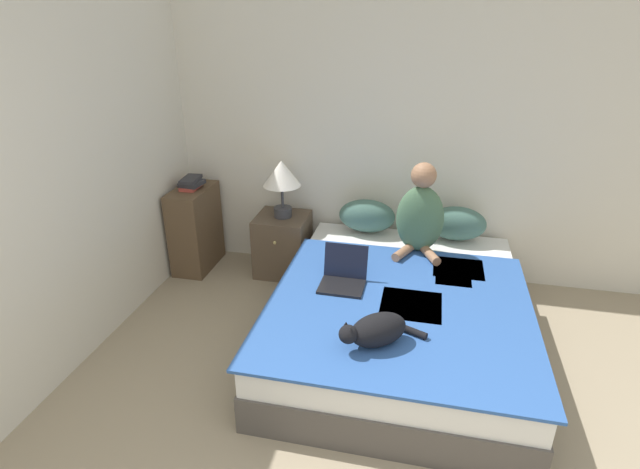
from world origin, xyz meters
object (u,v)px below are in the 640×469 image
at_px(bed, 400,316).
at_px(laptop_open, 343,277).
at_px(bookshelf, 196,228).
at_px(person_sitting, 420,215).
at_px(nightstand, 283,244).
at_px(pillow_near, 367,216).
at_px(pillow_far, 456,223).
at_px(table_lamp, 282,177).
at_px(cat_tabby, 376,330).
at_px(book_stack_top, 191,183).

height_order(bed, laptop_open, laptop_open).
bearing_deg(bookshelf, person_sitting, -4.33).
bearing_deg(person_sitting, nightstand, 169.64).
xyz_separation_m(pillow_near, bookshelf, (-1.55, -0.13, -0.21)).
bearing_deg(pillow_far, table_lamp, -177.31).
distance_m(nightstand, bookshelf, 0.82).
distance_m(person_sitting, table_lamp, 1.21).
xyz_separation_m(bed, cat_tabby, (-0.10, -0.66, 0.33)).
bearing_deg(book_stack_top, table_lamp, 4.11).
relative_size(pillow_near, table_lamp, 0.96).
bearing_deg(table_lamp, cat_tabby, -56.41).
distance_m(table_lamp, bookshelf, 0.98).
bearing_deg(person_sitting, bed, -96.74).
bearing_deg(cat_tabby, bookshelf, -74.81).
relative_size(person_sitting, table_lamp, 1.43).
bearing_deg(laptop_open, cat_tabby, -63.62).
distance_m(pillow_far, laptop_open, 1.23).
bearing_deg(pillow_far, bed, -112.07).
relative_size(pillow_near, laptop_open, 1.55).
bearing_deg(bed, laptop_open, -176.62).
distance_m(pillow_near, bookshelf, 1.57).
bearing_deg(person_sitting, pillow_far, 43.81).
bearing_deg(table_lamp, nightstand, 172.29).
distance_m(pillow_near, cat_tabby, 1.61).
bearing_deg(table_lamp, pillow_far, 2.69).
xyz_separation_m(bed, book_stack_top, (-1.93, 0.79, 0.60)).
bearing_deg(nightstand, person_sitting, -10.36).
xyz_separation_m(cat_tabby, nightstand, (-1.02, 1.51, -0.27)).
relative_size(pillow_near, cat_tabby, 0.98).
xyz_separation_m(person_sitting, nightstand, (-1.19, 0.22, -0.49)).
bearing_deg(nightstand, pillow_far, 2.61).
bearing_deg(person_sitting, pillow_near, 147.50).
distance_m(person_sitting, bookshelf, 2.04).
bearing_deg(book_stack_top, cat_tabby, -38.60).
distance_m(bed, table_lamp, 1.56).
relative_size(nightstand, bookshelf, 0.72).
bearing_deg(bookshelf, book_stack_top, 69.85).
bearing_deg(laptop_open, person_sitting, 54.36).
height_order(pillow_far, table_lamp, table_lamp).
bearing_deg(table_lamp, book_stack_top, -175.89).
relative_size(bed, bookshelf, 2.80).
distance_m(nightstand, book_stack_top, 0.97).
xyz_separation_m(pillow_far, person_sitting, (-0.30, -0.29, 0.17)).
height_order(person_sitting, cat_tabby, person_sitting).
relative_size(pillow_near, nightstand, 0.88).
bearing_deg(pillow_near, pillow_far, 0.00).
height_order(laptop_open, book_stack_top, book_stack_top).
height_order(laptop_open, table_lamp, table_lamp).
relative_size(laptop_open, bookshelf, 0.41).
xyz_separation_m(laptop_open, table_lamp, (-0.70, 0.88, 0.41)).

